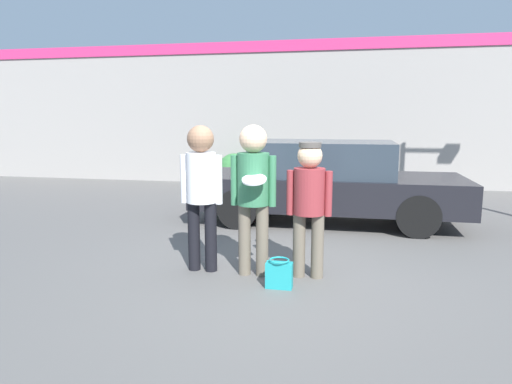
# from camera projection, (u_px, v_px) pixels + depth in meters

# --- Properties ---
(ground_plane) EXTENTS (56.00, 56.00, 0.00)m
(ground_plane) POSITION_uv_depth(u_px,v_px,m) (280.00, 269.00, 5.82)
(ground_plane) COLOR #5B5956
(storefront_building) EXTENTS (24.00, 0.22, 3.98)m
(storefront_building) POSITION_uv_depth(u_px,v_px,m) (321.00, 113.00, 12.60)
(storefront_building) COLOR gray
(storefront_building) RESTS_ON ground
(person_left) EXTENTS (0.53, 0.36, 1.82)m
(person_left) POSITION_uv_depth(u_px,v_px,m) (201.00, 184.00, 5.59)
(person_left) COLOR black
(person_left) RESTS_ON ground
(person_middle_with_frisbee) EXTENTS (0.55, 0.60, 1.82)m
(person_middle_with_frisbee) POSITION_uv_depth(u_px,v_px,m) (253.00, 185.00, 5.42)
(person_middle_with_frisbee) COLOR #665B4C
(person_middle_with_frisbee) RESTS_ON ground
(person_right) EXTENTS (0.54, 0.37, 1.62)m
(person_right) POSITION_uv_depth(u_px,v_px,m) (309.00, 197.00, 5.37)
(person_right) COLOR #665B4C
(person_right) RESTS_ON ground
(parked_car_near) EXTENTS (4.78, 1.89, 1.48)m
(parked_car_near) POSITION_uv_depth(u_px,v_px,m) (326.00, 181.00, 8.32)
(parked_car_near) COLOR black
(parked_car_near) RESTS_ON ground
(shrub) EXTENTS (0.92, 0.92, 0.92)m
(shrub) POSITION_uv_depth(u_px,v_px,m) (234.00, 170.00, 12.70)
(shrub) COLOR #387A3D
(shrub) RESTS_ON ground
(handbag) EXTENTS (0.30, 0.23, 0.34)m
(handbag) POSITION_uv_depth(u_px,v_px,m) (279.00, 274.00, 5.14)
(handbag) COLOR teal
(handbag) RESTS_ON ground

